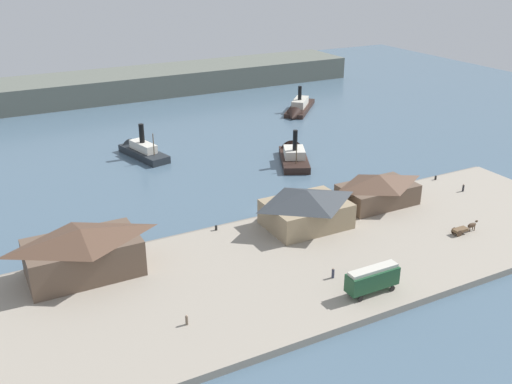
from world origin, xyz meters
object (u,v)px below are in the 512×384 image
Objects in this scene: ferry_shed_central_terminal at (83,251)px; street_tram at (372,278)px; ferry_shed_customs_shed at (306,208)px; pedestrian_walking_east at (463,188)px; ferry_moored_west at (293,155)px; pedestrian_near_west_shed at (187,320)px; mooring_post_east at (216,228)px; mooring_post_west at (436,178)px; pedestrian_standing_center at (333,273)px; ferry_approaching_east at (140,150)px; horse_cart at (465,228)px; ferry_near_quay at (298,109)px; ferry_shed_west_terminal at (378,189)px.

ferry_shed_central_terminal is 2.06× the size of street_tram.
street_tram is at bearing -98.52° from ferry_shed_customs_shed.
ferry_moored_west reaches higher than pedestrian_walking_east.
ferry_moored_west is at bearing 47.07° from pedestrian_near_west_shed.
ferry_moored_west is at bearing 29.48° from ferry_shed_central_terminal.
pedestrian_near_west_shed is at bearing 168.70° from street_tram.
ferry_moored_west is at bearing 40.22° from mooring_post_east.
ferry_shed_central_terminal is 10.57× the size of pedestrian_walking_east.
mooring_post_west is (37.84, 5.92, -3.14)m from ferry_shed_customs_shed.
pedestrian_near_west_shed is (-24.67, -0.69, -0.08)m from pedestrian_standing_center.
ferry_approaching_east reaches higher than mooring_post_east.
street_tram is at bearing -164.02° from horse_cart.
ferry_shed_customs_shed is 38.43m from mooring_post_west.
ferry_moored_west is at bearing 62.03° from ferry_shed_customs_shed.
pedestrian_standing_center is 57.89m from ferry_moored_west.
street_tram is (-3.56, -23.78, -1.13)m from ferry_shed_customs_shed.
pedestrian_walking_east is 1.84× the size of mooring_post_east.
horse_cart is 6.36× the size of mooring_post_east.
street_tram is at bearing -66.58° from pedestrian_standing_center.
pedestrian_walking_east is 41.51m from ferry_moored_west.
pedestrian_standing_center is at bearing -160.36° from pedestrian_walking_east.
ferry_shed_central_terminal is 78.40m from pedestrian_walking_east.
street_tram is at bearing -152.21° from pedestrian_walking_east.
ferry_shed_central_terminal is 109.11m from ferry_near_quay.
ferry_shed_customs_shed is 9.56× the size of pedestrian_near_west_shed.
mooring_post_east is (-53.32, 0.13, 0.00)m from mooring_post_west.
mooring_post_west is at bearing 57.11° from horse_cart.
mooring_post_east is (-33.38, 4.42, -2.74)m from ferry_shed_west_terminal.
pedestrian_standing_center is at bearing -115.23° from ferry_moored_west.
ferry_moored_west is (58.54, 33.08, -3.92)m from ferry_shed_central_terminal.
ferry_shed_west_terminal is 33.78m from mooring_post_east.
street_tram is 1.48× the size of horse_cart.
ferry_shed_west_terminal reaches higher than horse_cart.
ferry_shed_central_terminal reaches higher than ferry_shed_customs_shed.
pedestrian_near_west_shed is 0.07× the size of ferry_near_quay.
ferry_shed_central_terminal reaches higher than mooring_post_east.
pedestrian_standing_center is 73.97m from ferry_approaching_east.
pedestrian_walking_east is 0.09× the size of ferry_approaching_east.
pedestrian_near_west_shed is 116.86m from ferry_near_quay.
pedestrian_near_west_shed is at bearing -178.41° from pedestrian_standing_center.
ferry_approaching_east reaches higher than ferry_shed_west_terminal.
pedestrian_walking_east is at bearing 27.79° from street_tram.
mooring_post_west is 34.74m from ferry_moored_west.
street_tram is 5.43× the size of pedestrian_near_west_shed.
ferry_shed_central_terminal is at bearing -150.52° from ferry_moored_west.
ferry_approaching_east reaches higher than mooring_post_west.
ferry_shed_customs_shed is 24.07m from street_tram.
mooring_post_west is at bearing 3.13° from ferry_shed_central_terminal.
street_tram is 6.91m from pedestrian_standing_center.
ferry_moored_west is (18.45, 34.73, -3.50)m from ferry_shed_customs_shed.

